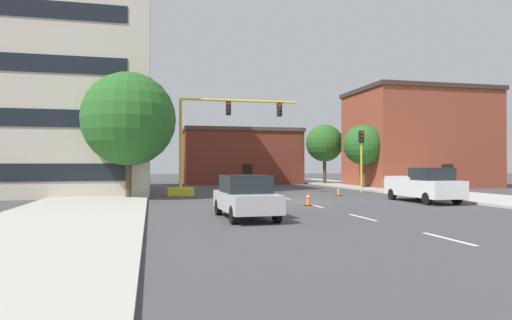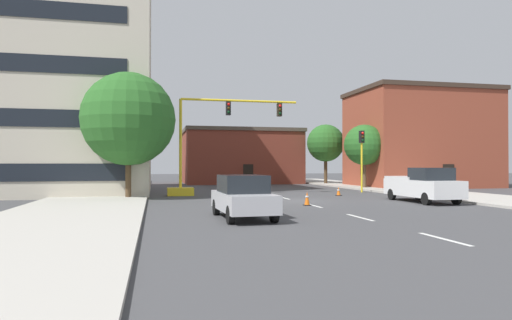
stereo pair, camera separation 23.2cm
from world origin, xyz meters
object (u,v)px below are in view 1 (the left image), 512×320
at_px(pickup_truck_white, 423,185).
at_px(traffic_cone_roadside_b, 339,191).
at_px(tree_right_mid, 363,145).
at_px(sedan_silver_near_left, 246,196).
at_px(traffic_signal_gantry, 198,163).
at_px(traffic_cone_roadside_a, 308,198).
at_px(traffic_light_pole_right, 361,147).
at_px(tree_left_near, 129,119).
at_px(tree_right_far, 325,143).

relative_size(pickup_truck_white, traffic_cone_roadside_b, 8.79).
xyz_separation_m(tree_right_mid, sedan_silver_near_left, (-14.87, -19.56, -3.03)).
bearing_deg(traffic_signal_gantry, pickup_truck_white, -35.70).
bearing_deg(traffic_signal_gantry, traffic_cone_roadside_a, -61.95).
xyz_separation_m(traffic_signal_gantry, sedan_silver_near_left, (0.48, -14.13, -1.37)).
bearing_deg(sedan_silver_near_left, traffic_light_pole_right, 50.16).
bearing_deg(traffic_light_pole_right, tree_left_near, -169.76).
relative_size(traffic_light_pole_right, sedan_silver_near_left, 1.05).
distance_m(tree_right_mid, traffic_cone_roadside_b, 10.46).
distance_m(tree_right_mid, traffic_cone_roadside_a, 18.32).
distance_m(tree_right_far, sedan_silver_near_left, 32.27).
bearing_deg(traffic_cone_roadside_b, sedan_silver_near_left, -127.82).
xyz_separation_m(tree_right_far, sedan_silver_near_left, (-14.70, -28.50, -3.61)).
bearing_deg(traffic_signal_gantry, sedan_silver_near_left, -88.04).
bearing_deg(tree_right_mid, traffic_light_pole_right, -118.08).
relative_size(tree_left_near, tree_right_mid, 1.38).
height_order(tree_right_far, tree_right_mid, tree_right_far).
bearing_deg(traffic_light_pole_right, sedan_silver_near_left, -129.84).
bearing_deg(traffic_cone_roadside_a, tree_right_far, 66.40).
bearing_deg(sedan_silver_near_left, tree_right_mid, 52.76).
bearing_deg(pickup_truck_white, tree_left_near, 159.73).
xyz_separation_m(traffic_signal_gantry, traffic_light_pole_right, (12.78, 0.61, 1.27)).
bearing_deg(tree_right_mid, pickup_truck_white, -103.11).
bearing_deg(traffic_signal_gantry, traffic_light_pole_right, 2.74).
relative_size(tree_left_near, traffic_cone_roadside_b, 12.87).
relative_size(traffic_signal_gantry, tree_right_far, 1.43).
bearing_deg(tree_left_near, traffic_cone_roadside_b, 0.19).
height_order(pickup_truck_white, traffic_cone_roadside_b, pickup_truck_white).
xyz_separation_m(sedan_silver_near_left, traffic_cone_roadside_b, (9.04, 11.65, -0.59)).
distance_m(traffic_signal_gantry, traffic_cone_roadside_a, 10.58).
relative_size(traffic_signal_gantry, traffic_cone_roadside_a, 12.43).
xyz_separation_m(traffic_light_pole_right, traffic_cone_roadside_a, (-7.88, -9.80, -3.16)).
xyz_separation_m(tree_right_far, tree_left_near, (-19.76, -16.89, 0.52)).
height_order(traffic_light_pole_right, pickup_truck_white, traffic_light_pole_right).
relative_size(traffic_signal_gantry, pickup_truck_white, 1.72).
bearing_deg(pickup_truck_white, tree_right_far, 82.29).
bearing_deg(tree_right_mid, sedan_silver_near_left, -127.24).
bearing_deg(traffic_signal_gantry, traffic_cone_roadside_b, -14.57).
bearing_deg(traffic_cone_roadside_b, pickup_truck_white, -67.71).
bearing_deg(pickup_truck_white, traffic_cone_roadside_b, 112.29).
bearing_deg(tree_right_far, tree_left_near, -139.47).
distance_m(pickup_truck_white, traffic_cone_roadside_b, 6.73).
relative_size(traffic_light_pole_right, traffic_cone_roadside_b, 7.77).
bearing_deg(pickup_truck_white, tree_right_mid, 76.89).
distance_m(traffic_light_pole_right, tree_right_mid, 5.48).
height_order(tree_right_far, pickup_truck_white, tree_right_far).
distance_m(sedan_silver_near_left, traffic_cone_roadside_b, 14.76).
bearing_deg(traffic_light_pole_right, traffic_cone_roadside_a, -128.83).
bearing_deg(traffic_cone_roadside_b, traffic_light_pole_right, 43.52).
bearing_deg(tree_right_mid, traffic_cone_roadside_a, -125.58).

